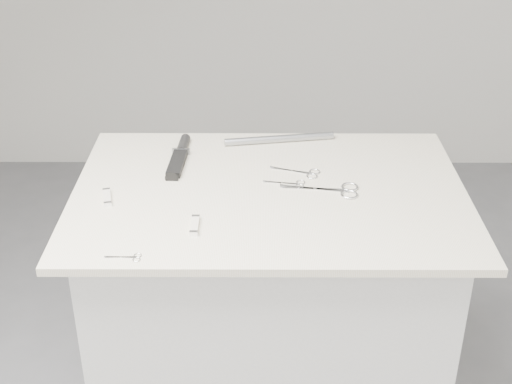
{
  "coord_description": "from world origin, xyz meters",
  "views": [
    {
      "loc": [
        -0.03,
        -1.59,
        1.79
      ],
      "look_at": [
        -0.03,
        -0.01,
        0.92
      ],
      "focal_mm": 50.0,
      "sensor_mm": 36.0,
      "label": 1
    }
  ],
  "objects_px": {
    "tiny_scissors": "(128,257)",
    "plinth": "(268,334)",
    "sheathed_knife": "(180,154)",
    "embroidery_scissors_a": "(304,173)",
    "metal_rail": "(279,139)",
    "pocket_knife_a": "(107,198)",
    "large_shears": "(337,190)",
    "embroidery_scissors_b": "(292,184)",
    "pocket_knife_b": "(195,225)"
  },
  "relations": [
    {
      "from": "large_shears",
      "to": "pocket_knife_a",
      "type": "relative_size",
      "value": 2.44
    },
    {
      "from": "plinth",
      "to": "tiny_scissors",
      "type": "height_order",
      "value": "tiny_scissors"
    },
    {
      "from": "embroidery_scissors_a",
      "to": "metal_rail",
      "type": "height_order",
      "value": "metal_rail"
    },
    {
      "from": "embroidery_scissors_a",
      "to": "pocket_knife_a",
      "type": "distance_m",
      "value": 0.52
    },
    {
      "from": "tiny_scissors",
      "to": "metal_rail",
      "type": "distance_m",
      "value": 0.69
    },
    {
      "from": "embroidery_scissors_a",
      "to": "metal_rail",
      "type": "relative_size",
      "value": 0.42
    },
    {
      "from": "embroidery_scissors_a",
      "to": "embroidery_scissors_b",
      "type": "distance_m",
      "value": 0.07
    },
    {
      "from": "large_shears",
      "to": "embroidery_scissors_a",
      "type": "relative_size",
      "value": 1.48
    },
    {
      "from": "plinth",
      "to": "metal_rail",
      "type": "height_order",
      "value": "metal_rail"
    },
    {
      "from": "embroidery_scissors_a",
      "to": "tiny_scissors",
      "type": "xyz_separation_m",
      "value": [
        -0.4,
        -0.4,
        -0.0
      ]
    },
    {
      "from": "large_shears",
      "to": "pocket_knife_a",
      "type": "height_order",
      "value": "pocket_knife_a"
    },
    {
      "from": "metal_rail",
      "to": "embroidery_scissors_a",
      "type": "bearing_deg",
      "value": -72.44
    },
    {
      "from": "large_shears",
      "to": "metal_rail",
      "type": "xyz_separation_m",
      "value": [
        -0.14,
        0.29,
        0.01
      ]
    },
    {
      "from": "plinth",
      "to": "large_shears",
      "type": "xyz_separation_m",
      "value": [
        0.17,
        -0.0,
        0.47
      ]
    },
    {
      "from": "plinth",
      "to": "pocket_knife_b",
      "type": "bearing_deg",
      "value": -134.15
    },
    {
      "from": "tiny_scissors",
      "to": "pocket_knife_b",
      "type": "height_order",
      "value": "pocket_knife_b"
    },
    {
      "from": "embroidery_scissors_b",
      "to": "plinth",
      "type": "bearing_deg",
      "value": -142.82
    },
    {
      "from": "pocket_knife_a",
      "to": "metal_rail",
      "type": "xyz_separation_m",
      "value": [
        0.44,
        0.34,
        0.01
      ]
    },
    {
      "from": "sheathed_knife",
      "to": "tiny_scissors",
      "type": "bearing_deg",
      "value": 175.78
    },
    {
      "from": "embroidery_scissors_b",
      "to": "sheathed_knife",
      "type": "relative_size",
      "value": 0.45
    },
    {
      "from": "embroidery_scissors_b",
      "to": "sheathed_knife",
      "type": "height_order",
      "value": "sheathed_knife"
    },
    {
      "from": "plinth",
      "to": "large_shears",
      "type": "relative_size",
      "value": 4.53
    },
    {
      "from": "embroidery_scissors_b",
      "to": "tiny_scissors",
      "type": "bearing_deg",
      "value": -128.33
    },
    {
      "from": "embroidery_scissors_b",
      "to": "embroidery_scissors_a",
      "type": "bearing_deg",
      "value": 68.74
    },
    {
      "from": "large_shears",
      "to": "pocket_knife_b",
      "type": "xyz_separation_m",
      "value": [
        -0.35,
        -0.18,
        0.0
      ]
    },
    {
      "from": "tiny_scissors",
      "to": "large_shears",
      "type": "bearing_deg",
      "value": 32.66
    },
    {
      "from": "pocket_knife_b",
      "to": "metal_rail",
      "type": "bearing_deg",
      "value": -24.02
    },
    {
      "from": "embroidery_scissors_a",
      "to": "pocket_knife_a",
      "type": "relative_size",
      "value": 1.65
    },
    {
      "from": "pocket_knife_b",
      "to": "plinth",
      "type": "bearing_deg",
      "value": -44.3
    },
    {
      "from": "tiny_scissors",
      "to": "sheathed_knife",
      "type": "distance_m",
      "value": 0.5
    },
    {
      "from": "tiny_scissors",
      "to": "sheathed_knife",
      "type": "height_order",
      "value": "sheathed_knife"
    },
    {
      "from": "tiny_scissors",
      "to": "plinth",
      "type": "bearing_deg",
      "value": 45.23
    },
    {
      "from": "large_shears",
      "to": "sheathed_knife",
      "type": "distance_m",
      "value": 0.46
    },
    {
      "from": "embroidery_scissors_a",
      "to": "tiny_scissors",
      "type": "bearing_deg",
      "value": -116.54
    },
    {
      "from": "pocket_knife_a",
      "to": "embroidery_scissors_b",
      "type": "bearing_deg",
      "value": -93.08
    },
    {
      "from": "embroidery_scissors_b",
      "to": "pocket_knife_a",
      "type": "bearing_deg",
      "value": -161.11
    },
    {
      "from": "large_shears",
      "to": "embroidery_scissors_a",
      "type": "xyz_separation_m",
      "value": [
        -0.08,
        0.1,
        -0.0
      ]
    },
    {
      "from": "embroidery_scissors_b",
      "to": "pocket_knife_b",
      "type": "bearing_deg",
      "value": -128.73
    },
    {
      "from": "plinth",
      "to": "metal_rail",
      "type": "relative_size",
      "value": 2.82
    },
    {
      "from": "embroidery_scissors_a",
      "to": "pocket_knife_b",
      "type": "height_order",
      "value": "pocket_knife_b"
    },
    {
      "from": "embroidery_scissors_a",
      "to": "embroidery_scissors_b",
      "type": "xyz_separation_m",
      "value": [
        -0.04,
        -0.06,
        -0.0
      ]
    },
    {
      "from": "embroidery_scissors_a",
      "to": "pocket_knife_a",
      "type": "bearing_deg",
      "value": -145.36
    },
    {
      "from": "pocket_knife_a",
      "to": "large_shears",
      "type": "bearing_deg",
      "value": -98.45
    },
    {
      "from": "plinth",
      "to": "embroidery_scissors_a",
      "type": "xyz_separation_m",
      "value": [
        0.09,
        0.09,
        0.47
      ]
    },
    {
      "from": "sheathed_knife",
      "to": "pocket_knife_a",
      "type": "height_order",
      "value": "sheathed_knife"
    },
    {
      "from": "sheathed_knife",
      "to": "embroidery_scissors_a",
      "type": "bearing_deg",
      "value": -102.54
    },
    {
      "from": "sheathed_knife",
      "to": "pocket_knife_a",
      "type": "distance_m",
      "value": 0.29
    },
    {
      "from": "tiny_scissors",
      "to": "pocket_knife_b",
      "type": "relative_size",
      "value": 0.99
    },
    {
      "from": "embroidery_scissors_b",
      "to": "metal_rail",
      "type": "relative_size",
      "value": 0.34
    },
    {
      "from": "tiny_scissors",
      "to": "metal_rail",
      "type": "xyz_separation_m",
      "value": [
        0.34,
        0.6,
        0.01
      ]
    }
  ]
}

